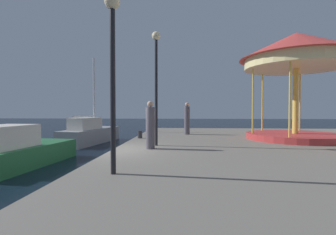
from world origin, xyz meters
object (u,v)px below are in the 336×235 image
Objects in this scene: lamp_post_far_end at (156,69)px; person_mid_promenade at (150,126)px; bollard_south at (140,134)px; person_far_corner at (187,119)px; sailboat_grey at (90,133)px; lamp_post_mid_promenade at (113,50)px; motorboat_green at (16,151)px; carousel at (296,60)px.

lamp_post_far_end reaches higher than person_mid_promenade.
bollard_south is 0.20× the size of person_far_corner.
lamp_post_far_end is at bearing -105.28° from person_far_corner.
sailboat_grey is 12.27m from lamp_post_mid_promenade.
person_far_corner is at bearing 74.72° from lamp_post_far_end.
motorboat_green is at bearing -172.06° from lamp_post_far_end.
carousel reaches higher than person_far_corner.
motorboat_green is 1.05× the size of lamp_post_far_end.
person_far_corner reaches higher than bollard_south.
lamp_post_far_end is 2.59× the size of person_mid_promenade.
sailboat_grey is 3.04× the size of person_far_corner.
bollard_south is at bearing 114.06° from lamp_post_far_end.
carousel reaches higher than person_mid_promenade.
carousel reaches higher than lamp_post_far_end.
carousel is 10.30m from lamp_post_mid_promenade.
person_mid_promenade is at bearing -73.42° from bollard_south.
person_mid_promenade is (-0.13, -0.88, -2.34)m from lamp_post_far_end.
sailboat_grey is 1.27× the size of lamp_post_far_end.
lamp_post_far_end is (-6.80, -2.61, -0.81)m from carousel.
sailboat_grey is 15.00× the size of bollard_south.
sailboat_grey is 1.08× the size of carousel.
sailboat_grey is at bearing 130.34° from lamp_post_far_end.
motorboat_green is 0.90× the size of carousel.
lamp_post_mid_promenade is 10.27× the size of bollard_south.
carousel reaches higher than bollard_south.
motorboat_green is at bearing -140.51° from person_far_corner.
person_far_corner is (6.92, 5.70, 1.10)m from motorboat_green.
person_far_corner is at bearing 79.24° from lamp_post_mid_promenade.
motorboat_green reaches higher than bollard_south.
person_mid_promenade is (0.34, 3.72, -1.97)m from lamp_post_mid_promenade.
motorboat_green is 13.49m from carousel.
sailboat_grey reaches higher than person_far_corner.
bollard_south is at bearing 95.60° from lamp_post_mid_promenade.
lamp_post_far_end is 11.85× the size of bollard_south.
person_mid_promenade is (1.04, -3.51, 0.66)m from bollard_south.
motorboat_green is 9.03m from person_far_corner.
sailboat_grey is 13.32m from carousel.
motorboat_green is 1.22× the size of lamp_post_mid_promenade.
bollard_south is 3.48m from person_far_corner.
lamp_post_mid_promenade reaches higher than motorboat_green.
person_far_corner is (1.81, 9.52, -1.90)m from lamp_post_mid_promenade.
carousel is at bearing 15.33° from motorboat_green.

